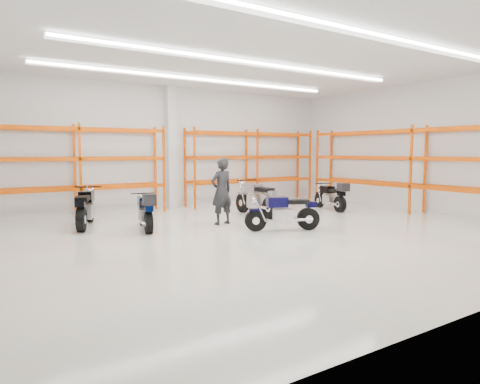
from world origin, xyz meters
TOP-DOWN VIEW (x-y plane):
  - ground at (0.00, 0.00)m, footprint 14.00×14.00m
  - room_shell at (0.00, 0.03)m, footprint 14.02×12.02m
  - motorcycle_main at (0.68, -0.07)m, footprint 1.92×1.01m
  - motorcycle_back_a at (-3.70, 3.32)m, footprint 1.07×2.14m
  - motorcycle_back_b at (-2.45, 1.99)m, footprint 0.81×2.01m
  - motorcycle_back_c at (1.56, 2.46)m, footprint 0.78×2.36m
  - motorcycle_back_d at (4.53, 2.06)m, footprint 0.80×2.00m
  - standing_man at (-0.26, 1.70)m, footprint 0.75×0.54m
  - structural_column at (0.00, 5.82)m, footprint 0.32×0.32m
  - pallet_racking_back_left at (-3.40, 5.48)m, footprint 5.67×0.87m
  - pallet_racking_back_right at (3.40, 5.48)m, footprint 5.67×0.87m
  - pallet_racking_side at (6.48, 0.00)m, footprint 0.87×9.07m

SIDE VIEW (x-z plane):
  - ground at x=0.00m, z-range 0.00..0.00m
  - motorcycle_main at x=0.68m, z-range -0.03..0.97m
  - motorcycle_back_d at x=4.53m, z-range -0.02..1.01m
  - motorcycle_back_b at x=-2.45m, z-range -0.02..1.02m
  - motorcycle_back_a at x=-3.70m, z-range -0.04..1.07m
  - motorcycle_back_c at x=1.56m, z-range -0.04..1.12m
  - standing_man at x=-0.26m, z-range 0.00..1.93m
  - pallet_racking_back_left at x=-3.40m, z-range 0.29..3.29m
  - pallet_racking_back_right at x=3.40m, z-range 0.29..3.29m
  - pallet_racking_side at x=6.48m, z-range 0.31..3.31m
  - structural_column at x=0.00m, z-range 0.00..4.50m
  - room_shell at x=0.00m, z-range 1.03..5.54m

